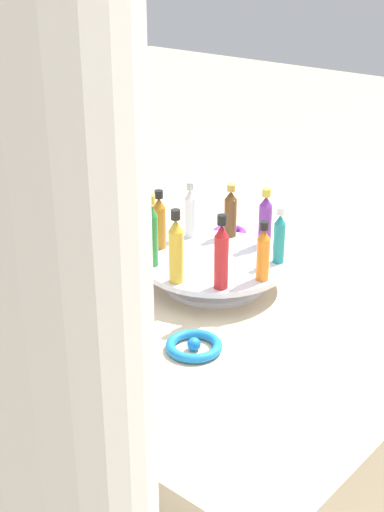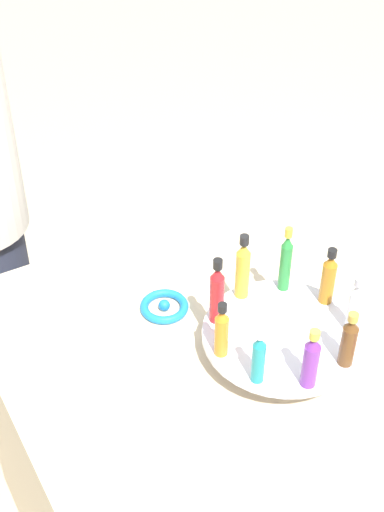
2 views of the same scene
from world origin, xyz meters
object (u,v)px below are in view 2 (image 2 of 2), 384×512
object	(u,v)px
bottle_clear	(354,307)
bottle_gold	(243,269)
bottle_red	(217,293)
bottle_purple	(311,360)
bottle_green	(286,261)
bottle_orange	(222,331)
bottle_brown	(349,341)
display_stand	(282,341)
ribbon_bow_blue	(164,306)
bottle_teal	(259,358)
bottle_amber	(328,278)

from	to	relation	value
bottle_clear	bottle_gold	bearing A→B (deg)	-55.76
bottle_red	bottle_purple	distance (m)	0.23
bottle_green	bottle_orange	xyz separation A→B (m)	(0.21, 0.09, -0.01)
bottle_clear	bottle_brown	bearing A→B (deg)	44.24
display_stand	ribbon_bow_blue	world-z (taller)	display_stand
bottle_teal	bottle_brown	bearing A→B (deg)	164.24
display_stand	bottle_gold	xyz separation A→B (m)	(0.01, -0.13, 0.09)
ribbon_bow_blue	bottle_gold	bearing A→B (deg)	143.32
display_stand	bottle_gold	size ratio (longest dim) A/B	2.07
bottle_gold	bottle_brown	bearing A→B (deg)	104.24
bottle_gold	bottle_brown	world-z (taller)	bottle_gold
bottle_purple	bottle_brown	xyz separation A→B (m)	(-0.09, -0.01, -0.00)
display_stand	bottle_brown	bearing A→B (deg)	114.24
bottle_gold	bottle_red	bearing A→B (deg)	24.24
bottle_green	ribbon_bow_blue	xyz separation A→B (m)	(0.22, -0.12, -0.12)
display_stand	bottle_amber	size ratio (longest dim) A/B	2.38
bottle_brown	display_stand	bearing A→B (deg)	-65.76
display_stand	bottle_amber	bearing A→B (deg)	-165.76
bottle_purple	bottle_red	bearing A→B (deg)	-75.76
bottle_green	bottle_orange	distance (m)	0.23
bottle_red	bottle_orange	size ratio (longest dim) A/B	1.23
display_stand	bottle_red	bearing A→B (deg)	-45.76
bottle_red	bottle_brown	world-z (taller)	bottle_red
display_stand	bottle_clear	bearing A→B (deg)	154.24
bottle_green	bottle_brown	xyz separation A→B (m)	(0.02, 0.23, -0.01)
bottle_clear	bottle_amber	xyz separation A→B (m)	(-0.01, -0.09, 0.00)
bottle_teal	bottle_orange	bearing A→B (deg)	-75.76
bottle_green	bottle_red	size ratio (longest dim) A/B	1.02
bottle_amber	bottle_orange	bearing A→B (deg)	4.24
display_stand	bottle_red	xyz separation A→B (m)	(0.09, -0.09, 0.09)
bottle_gold	bottle_orange	size ratio (longest dim) A/B	1.23
display_stand	bottle_orange	world-z (taller)	bottle_orange
bottle_purple	bottle_clear	bearing A→B (deg)	-155.76
bottle_purple	bottle_gold	bearing A→B (deg)	-95.76
bottle_purple	bottle_brown	size ratio (longest dim) A/B	1.07
bottle_red	ribbon_bow_blue	world-z (taller)	bottle_red
ribbon_bow_blue	bottle_clear	bearing A→B (deg)	132.09
bottle_clear	bottle_green	bearing A→B (deg)	-75.76
display_stand	bottle_orange	distance (m)	0.15
bottle_orange	bottle_brown	distance (m)	0.23
bottle_red	bottle_amber	bearing A→B (deg)	164.24
bottle_gold	bottle_teal	bearing A→B (deg)	64.24
bottle_amber	bottle_brown	distance (m)	0.17
bottle_teal	bottle_purple	size ratio (longest dim) A/B	0.93
display_stand	bottle_clear	size ratio (longest dim) A/B	2.43
bottle_brown	ribbon_bow_blue	world-z (taller)	bottle_brown
display_stand	bottle_red	size ratio (longest dim) A/B	2.08
bottle_teal	ribbon_bow_blue	size ratio (longest dim) A/B	1.17
bottle_teal	bottle_purple	xyz separation A→B (m)	(-0.07, 0.05, 0.00)
bottle_gold	bottle_green	bearing A→B (deg)	164.24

